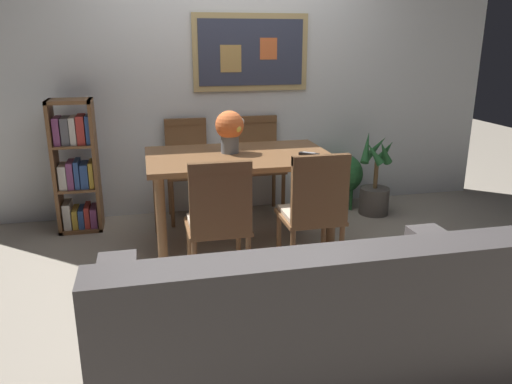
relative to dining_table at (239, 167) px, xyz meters
The scene contains 13 objects.
ground_plane 0.76m from the dining_table, 75.55° to the right, with size 12.00×12.00×0.00m, color gray.
wall_back_with_painting 1.17m from the dining_table, 83.86° to the left, with size 5.20×0.14×2.60m.
dining_table is the anchor object (origin of this frame).
dining_chair_near_right 0.84m from the dining_table, 64.46° to the right, with size 0.40×0.41×0.91m.
dining_chair_far_right 0.84m from the dining_table, 66.06° to the left, with size 0.40×0.41×0.91m.
dining_chair_far_left 0.83m from the dining_table, 114.21° to the left, with size 0.40×0.41×0.91m.
dining_chair_near_left 0.85m from the dining_table, 109.88° to the right, with size 0.40×0.41×0.91m.
leather_couch 1.89m from the dining_table, 92.12° to the right, with size 1.80×0.84×0.84m.
bookshelf 1.44m from the dining_table, 153.84° to the left, with size 0.36×0.28×1.13m.
potted_ivy 1.40m from the dining_table, 30.56° to the left, with size 0.38×0.38×0.58m.
potted_palm 1.50m from the dining_table, 17.52° to the left, with size 0.34×0.34×0.79m.
flower_vase 0.31m from the dining_table, 125.95° to the left, with size 0.23×0.22×0.33m.
tv_remote 0.55m from the dining_table, 16.63° to the right, with size 0.15×0.13×0.02m.
Camera 1 is at (-0.81, -3.31, 1.60)m, focal length 34.84 mm.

